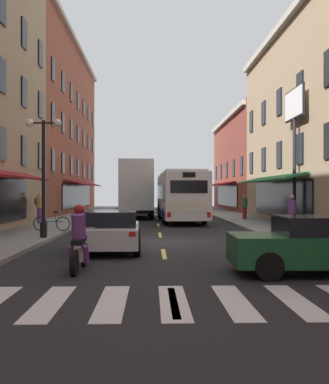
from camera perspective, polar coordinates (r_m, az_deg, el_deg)
ground_plane at (r=18.58m, az=-0.37°, el=-6.20°), size 34.80×80.00×0.10m
lane_centre_dashes at (r=18.32m, az=-0.35°, el=-6.11°), size 0.14×73.90×0.01m
crosswalk_near at (r=8.70m, az=1.10°, el=-13.05°), size 7.10×2.80×0.01m
sidewalk_left at (r=19.36m, az=-18.19°, el=-5.59°), size 3.00×80.00×0.14m
sidewalk_right at (r=19.60m, az=17.23°, el=-5.52°), size 3.00×80.00×0.14m
billboard_sign at (r=25.78m, az=15.37°, el=8.32°), size 0.40×3.04×7.20m
transit_bus at (r=31.58m, az=1.87°, el=-0.43°), size 2.87×11.43×3.25m
box_truck at (r=35.22m, az=-3.46°, el=0.32°), size 2.71×7.68×4.18m
sedan_near at (r=15.94m, az=-6.49°, el=-4.59°), size 2.07×4.51×1.33m
sedan_mid at (r=12.01m, az=18.44°, el=-5.98°), size 4.31×2.08×1.39m
sedan_far at (r=45.43m, az=-3.00°, el=-1.60°), size 1.97×4.30×1.25m
motorcycle_rider at (r=11.96m, az=-10.22°, el=-6.02°), size 0.62×2.07×1.66m
bicycle_near at (r=22.71m, az=-13.43°, el=-3.66°), size 1.71×0.48×0.91m
pedestrian_near at (r=28.20m, az=-14.83°, el=-1.71°), size 0.51×0.48×1.81m
pedestrian_mid at (r=22.63m, az=15.05°, el=-2.39°), size 0.36×0.36×1.69m
pedestrian_rear at (r=32.09m, az=9.63°, el=-1.73°), size 0.36×0.36×1.62m
street_lamp_twin at (r=19.48m, az=-14.36°, el=2.42°), size 1.42×0.32×4.73m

